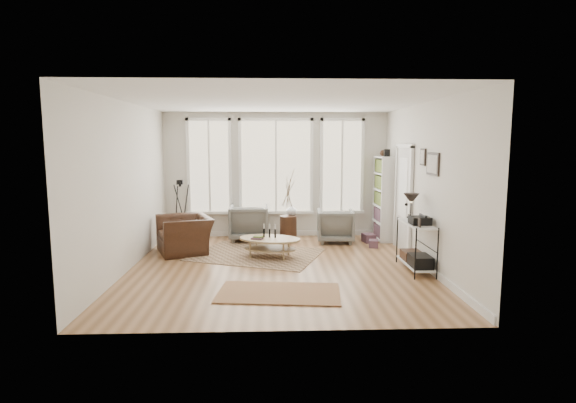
{
  "coord_description": "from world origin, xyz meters",
  "views": [
    {
      "loc": [
        -0.13,
        -7.79,
        2.2
      ],
      "look_at": [
        0.2,
        0.6,
        1.1
      ],
      "focal_mm": 28.0,
      "sensor_mm": 36.0,
      "label": 1
    }
  ],
  "objects_px": {
    "coffee_table": "(269,242)",
    "armchair_left": "(249,223)",
    "side_table": "(288,207)",
    "armchair_right": "(335,226)",
    "low_shelf": "(416,241)",
    "accent_chair": "(185,234)",
    "bookcase": "(384,198)"
  },
  "relations": [
    {
      "from": "low_shelf",
      "to": "coffee_table",
      "type": "height_order",
      "value": "low_shelf"
    },
    {
      "from": "armchair_left",
      "to": "side_table",
      "type": "bearing_deg",
      "value": 171.24
    },
    {
      "from": "coffee_table",
      "to": "armchair_left",
      "type": "distance_m",
      "value": 1.65
    },
    {
      "from": "low_shelf",
      "to": "armchair_left",
      "type": "bearing_deg",
      "value": 139.43
    },
    {
      "from": "bookcase",
      "to": "side_table",
      "type": "xyz_separation_m",
      "value": [
        -2.17,
        -0.09,
        -0.19
      ]
    },
    {
      "from": "coffee_table",
      "to": "side_table",
      "type": "xyz_separation_m",
      "value": [
        0.43,
        1.44,
        0.48
      ]
    },
    {
      "from": "coffee_table",
      "to": "side_table",
      "type": "distance_m",
      "value": 1.58
    },
    {
      "from": "armchair_left",
      "to": "coffee_table",
      "type": "bearing_deg",
      "value": 106.22
    },
    {
      "from": "bookcase",
      "to": "side_table",
      "type": "height_order",
      "value": "bookcase"
    },
    {
      "from": "low_shelf",
      "to": "accent_chair",
      "type": "bearing_deg",
      "value": 160.83
    },
    {
      "from": "bookcase",
      "to": "coffee_table",
      "type": "bearing_deg",
      "value": -149.52
    },
    {
      "from": "coffee_table",
      "to": "armchair_left",
      "type": "height_order",
      "value": "armchair_left"
    },
    {
      "from": "armchair_right",
      "to": "accent_chair",
      "type": "xyz_separation_m",
      "value": [
        -3.18,
        -0.83,
        -0.0
      ]
    },
    {
      "from": "coffee_table",
      "to": "accent_chair",
      "type": "bearing_deg",
      "value": 164.19
    },
    {
      "from": "low_shelf",
      "to": "armchair_right",
      "type": "bearing_deg",
      "value": 114.89
    },
    {
      "from": "low_shelf",
      "to": "side_table",
      "type": "bearing_deg",
      "value": 130.96
    },
    {
      "from": "low_shelf",
      "to": "coffee_table",
      "type": "xyz_separation_m",
      "value": [
        -2.54,
        0.99,
        -0.22
      ]
    },
    {
      "from": "accent_chair",
      "to": "bookcase",
      "type": "bearing_deg",
      "value": 81.74
    },
    {
      "from": "low_shelf",
      "to": "coffee_table",
      "type": "distance_m",
      "value": 2.73
    },
    {
      "from": "armchair_left",
      "to": "accent_chair",
      "type": "xyz_separation_m",
      "value": [
        -1.25,
        -1.09,
        -0.04
      ]
    },
    {
      "from": "side_table",
      "to": "coffee_table",
      "type": "bearing_deg",
      "value": -106.43
    },
    {
      "from": "coffee_table",
      "to": "accent_chair",
      "type": "relative_size",
      "value": 1.22
    },
    {
      "from": "side_table",
      "to": "armchair_left",
      "type": "bearing_deg",
      "value": 171.38
    },
    {
      "from": "coffee_table",
      "to": "side_table",
      "type": "relative_size",
      "value": 0.85
    },
    {
      "from": "armchair_left",
      "to": "low_shelf",
      "type": "bearing_deg",
      "value": 139.29
    },
    {
      "from": "coffee_table",
      "to": "accent_chair",
      "type": "xyz_separation_m",
      "value": [
        -1.71,
        0.48,
        0.07
      ]
    },
    {
      "from": "coffee_table",
      "to": "bookcase",
      "type": "bearing_deg",
      "value": 30.48
    },
    {
      "from": "low_shelf",
      "to": "accent_chair",
      "type": "xyz_separation_m",
      "value": [
        -4.25,
        1.48,
        -0.15
      ]
    },
    {
      "from": "bookcase",
      "to": "low_shelf",
      "type": "bearing_deg",
      "value": -91.28
    },
    {
      "from": "armchair_right",
      "to": "side_table",
      "type": "height_order",
      "value": "side_table"
    },
    {
      "from": "bookcase",
      "to": "armchair_left",
      "type": "distance_m",
      "value": 3.11
    },
    {
      "from": "armchair_left",
      "to": "armchair_right",
      "type": "xyz_separation_m",
      "value": [
        1.93,
        -0.27,
        -0.04
      ]
    }
  ]
}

